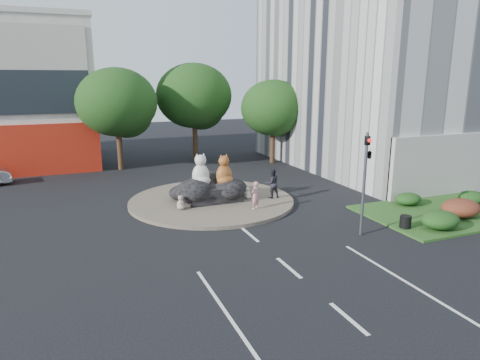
{
  "coord_description": "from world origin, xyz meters",
  "views": [
    {
      "loc": [
        -7.72,
        -14.01,
        7.46
      ],
      "look_at": [
        0.71,
        7.07,
        2.0
      ],
      "focal_mm": 32.0,
      "sensor_mm": 36.0,
      "label": 1
    }
  ],
  "objects_px": {
    "kitten_calico": "(181,202)",
    "pedestrian_dark": "(272,183)",
    "cat_white": "(201,170)",
    "kitten_white": "(248,193)",
    "litter_bin": "(405,222)",
    "pedestrian_pink": "(255,195)",
    "cat_tabby": "(224,170)"
  },
  "relations": [
    {
      "from": "kitten_white",
      "to": "pedestrian_dark",
      "type": "distance_m",
      "value": 1.62
    },
    {
      "from": "kitten_calico",
      "to": "cat_tabby",
      "type": "bearing_deg",
      "value": 27.62
    },
    {
      "from": "kitten_calico",
      "to": "litter_bin",
      "type": "relative_size",
      "value": 1.36
    },
    {
      "from": "litter_bin",
      "to": "cat_white",
      "type": "bearing_deg",
      "value": 134.78
    },
    {
      "from": "cat_white",
      "to": "kitten_calico",
      "type": "relative_size",
      "value": 2.37
    },
    {
      "from": "pedestrian_pink",
      "to": "pedestrian_dark",
      "type": "relative_size",
      "value": 0.86
    },
    {
      "from": "cat_white",
      "to": "kitten_white",
      "type": "height_order",
      "value": "cat_white"
    },
    {
      "from": "cat_white",
      "to": "pedestrian_pink",
      "type": "xyz_separation_m",
      "value": [
        2.35,
        -2.74,
        -1.11
      ]
    },
    {
      "from": "cat_white",
      "to": "cat_tabby",
      "type": "bearing_deg",
      "value": -4.62
    },
    {
      "from": "kitten_calico",
      "to": "pedestrian_dark",
      "type": "bearing_deg",
      "value": 11.83
    },
    {
      "from": "cat_white",
      "to": "kitten_white",
      "type": "xyz_separation_m",
      "value": [
        2.77,
        -0.66,
        -1.53
      ]
    },
    {
      "from": "cat_white",
      "to": "cat_tabby",
      "type": "relative_size",
      "value": 1.05
    },
    {
      "from": "pedestrian_pink",
      "to": "litter_bin",
      "type": "relative_size",
      "value": 2.54
    },
    {
      "from": "cat_white",
      "to": "pedestrian_dark",
      "type": "xyz_separation_m",
      "value": [
        4.24,
        -1.04,
        -0.98
      ]
    },
    {
      "from": "cat_white",
      "to": "kitten_white",
      "type": "distance_m",
      "value": 3.23
    },
    {
      "from": "cat_white",
      "to": "kitten_white",
      "type": "relative_size",
      "value": 2.68
    },
    {
      "from": "cat_tabby",
      "to": "pedestrian_pink",
      "type": "relative_size",
      "value": 1.21
    },
    {
      "from": "cat_tabby",
      "to": "kitten_white",
      "type": "bearing_deg",
      "value": -27.11
    },
    {
      "from": "litter_bin",
      "to": "kitten_white",
      "type": "bearing_deg",
      "value": 125.47
    },
    {
      "from": "cat_white",
      "to": "pedestrian_pink",
      "type": "distance_m",
      "value": 3.78
    },
    {
      "from": "kitten_calico",
      "to": "pedestrian_pink",
      "type": "bearing_deg",
      "value": -10.8
    },
    {
      "from": "cat_white",
      "to": "cat_tabby",
      "type": "height_order",
      "value": "cat_white"
    },
    {
      "from": "cat_white",
      "to": "litter_bin",
      "type": "xyz_separation_m",
      "value": [
        8.16,
        -8.22,
        -1.67
      ]
    },
    {
      "from": "pedestrian_pink",
      "to": "litter_bin",
      "type": "distance_m",
      "value": 8.01
    },
    {
      "from": "pedestrian_pink",
      "to": "pedestrian_dark",
      "type": "distance_m",
      "value": 2.54
    },
    {
      "from": "cat_white",
      "to": "litter_bin",
      "type": "height_order",
      "value": "cat_white"
    },
    {
      "from": "cat_tabby",
      "to": "kitten_calico",
      "type": "bearing_deg",
      "value": -175.39
    },
    {
      "from": "kitten_calico",
      "to": "pedestrian_dark",
      "type": "height_order",
      "value": "pedestrian_dark"
    },
    {
      "from": "cat_tabby",
      "to": "pedestrian_dark",
      "type": "bearing_deg",
      "value": -27.76
    },
    {
      "from": "kitten_white",
      "to": "litter_bin",
      "type": "relative_size",
      "value": 1.2
    },
    {
      "from": "kitten_calico",
      "to": "kitten_white",
      "type": "relative_size",
      "value": 1.13
    },
    {
      "from": "cat_tabby",
      "to": "litter_bin",
      "type": "bearing_deg",
      "value": -62.89
    }
  ]
}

